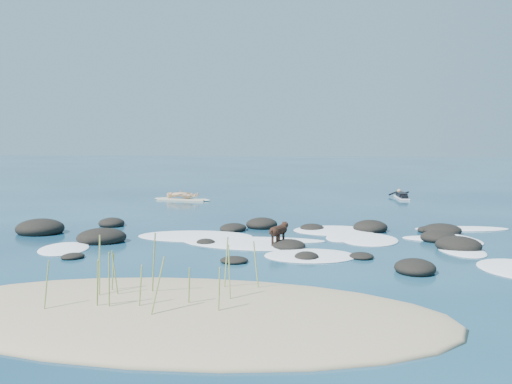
# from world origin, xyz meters

# --- Properties ---
(ground) EXTENTS (160.00, 160.00, 0.00)m
(ground) POSITION_xyz_m (0.00, 0.00, 0.00)
(ground) COLOR #0A2642
(ground) RESTS_ON ground
(sand_dune) EXTENTS (9.00, 4.40, 0.60)m
(sand_dune) POSITION_xyz_m (0.00, -8.20, 0.00)
(sand_dune) COLOR #9E8966
(sand_dune) RESTS_ON ground
(dune_grass) EXTENTS (3.11, 1.98, 1.21)m
(dune_grass) POSITION_xyz_m (-0.36, -8.27, 0.61)
(dune_grass) COLOR olive
(dune_grass) RESTS_ON ground
(reef_rocks) EXTENTS (13.72, 6.86, 0.59)m
(reef_rocks) POSITION_xyz_m (-0.19, -0.76, 0.11)
(reef_rocks) COLOR black
(reef_rocks) RESTS_ON ground
(breaking_foam) EXTENTS (13.34, 7.85, 0.12)m
(breaking_foam) POSITION_xyz_m (2.02, -1.13, 0.01)
(breaking_foam) COLOR white
(breaking_foam) RESTS_ON ground
(standing_surfer_rig) EXTENTS (2.88, 0.89, 1.64)m
(standing_surfer_rig) POSITION_xyz_m (-5.00, 8.91, 0.65)
(standing_surfer_rig) COLOR beige
(standing_surfer_rig) RESTS_ON ground
(paddling_surfer_rig) EXTENTS (1.02, 2.29, 0.40)m
(paddling_surfer_rig) POSITION_xyz_m (5.28, 11.46, 0.14)
(paddling_surfer_rig) COLOR white
(paddling_surfer_rig) RESTS_ON ground
(dog) EXTENTS (0.50, 1.00, 0.66)m
(dog) POSITION_xyz_m (0.90, -2.00, 0.44)
(dog) COLOR black
(dog) RESTS_ON ground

